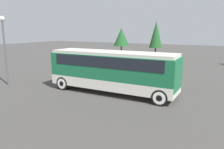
{
  "coord_description": "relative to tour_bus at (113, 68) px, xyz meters",
  "views": [
    {
      "loc": [
        7.85,
        -14.53,
        4.86
      ],
      "look_at": [
        0.0,
        0.0,
        1.46
      ],
      "focal_mm": 35.0,
      "sensor_mm": 36.0,
      "label": 1
    }
  ],
  "objects": [
    {
      "name": "ground_plane",
      "position": [
        -0.1,
        0.0,
        -1.95
      ],
      "size": [
        120.0,
        120.0,
        0.0
      ],
      "primitive_type": "plane",
      "color": "#423F3D"
    },
    {
      "name": "tour_bus",
      "position": [
        0.0,
        0.0,
        0.0
      ],
      "size": [
        10.04,
        2.65,
        3.23
      ],
      "color": "silver",
      "rests_on": "ground_plane"
    },
    {
      "name": "parked_car_near",
      "position": [
        -2.51,
        5.29,
        -1.24
      ],
      "size": [
        4.04,
        1.83,
        1.41
      ],
      "color": "#2D5638",
      "rests_on": "ground_plane"
    },
    {
      "name": "parked_car_mid",
      "position": [
        0.14,
        8.28,
        -1.21
      ],
      "size": [
        4.01,
        1.97,
        1.51
      ],
      "color": "silver",
      "rests_on": "ground_plane"
    },
    {
      "name": "lamp_post",
      "position": [
        -9.5,
        -2.22,
        1.96
      ],
      "size": [
        0.44,
        0.44,
        5.99
      ],
      "color": "#515156",
      "rests_on": "ground_plane"
    },
    {
      "name": "tree_center",
      "position": [
        -10.97,
        23.95,
        1.51
      ],
      "size": [
        3.01,
        3.01,
        5.18
      ],
      "color": "brown",
      "rests_on": "ground_plane"
    },
    {
      "name": "tree_right",
      "position": [
        -3.87,
        23.14,
        2.06
      ],
      "size": [
        2.28,
        2.28,
        6.31
      ],
      "color": "brown",
      "rests_on": "ground_plane"
    }
  ]
}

